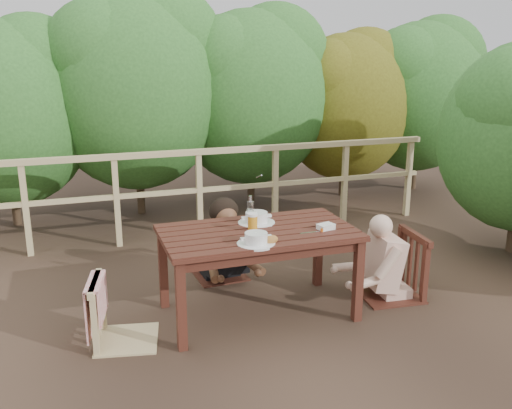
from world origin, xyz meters
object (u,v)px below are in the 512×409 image
object	(u,v)px
diner_right	(395,229)
butter_tub	(326,227)
chair_left	(123,282)
bottle	(250,210)
woman	(219,214)
soup_near	(256,239)
table	(258,273)
chair_right	(391,238)
soup_far	(257,218)
chair_far	(220,230)
bread_roll	(271,239)
beer_glass	(253,223)

from	to	relation	value
diner_right	butter_tub	xyz separation A→B (m)	(-0.70, -0.12, 0.12)
chair_left	bottle	size ratio (longest dim) A/B	3.79
woman	soup_near	distance (m)	1.15
table	chair_right	world-z (taller)	chair_right
soup_far	bottle	distance (m)	0.09
table	woman	xyz separation A→B (m)	(-0.09, 0.86, 0.26)
diner_right	chair_left	bearing A→B (deg)	97.29
chair_right	chair_far	bearing A→B (deg)	-119.11
table	chair_right	xyz separation A→B (m)	(1.18, -0.03, 0.17)
bread_roll	diner_right	bearing A→B (deg)	12.03
chair_left	bread_roll	size ratio (longest dim) A/B	8.20
chair_right	bread_roll	size ratio (longest dim) A/B	9.26
chair_far	chair_left	bearing A→B (deg)	-138.71
butter_tub	chair_far	bearing A→B (deg)	105.87
diner_right	bottle	size ratio (longest dim) A/B	4.94
bottle	bread_roll	bearing A→B (deg)	-90.50
chair_far	beer_glass	xyz separation A→B (m)	(0.04, -0.84, 0.31)
chair_right	diner_right	bearing A→B (deg)	95.34
bottle	butter_tub	bearing A→B (deg)	-33.85
woman	butter_tub	world-z (taller)	woman
beer_glass	butter_tub	world-z (taller)	beer_glass
chair_right	beer_glass	world-z (taller)	chair_right
beer_glass	bottle	bearing A→B (deg)	76.90
chair_left	butter_tub	world-z (taller)	chair_left
soup_far	bread_roll	xyz separation A→B (m)	(-0.06, -0.48, -0.02)
chair_far	bottle	bearing A→B (deg)	-85.53
chair_far	diner_right	size ratio (longest dim) A/B	0.76
woman	chair_far	bearing A→B (deg)	86.87
chair_left	woman	distance (m)	1.37
chair_far	diner_right	bearing A→B (deg)	-36.96
beer_glass	bottle	size ratio (longest dim) A/B	0.62
beer_glass	woman	bearing A→B (deg)	92.86
soup_far	bottle	xyz separation A→B (m)	(-0.05, -0.00, 0.07)
woman	beer_glass	xyz separation A→B (m)	(0.04, -0.86, 0.17)
soup_far	beer_glass	bearing A→B (deg)	-117.02
table	bread_roll	world-z (taller)	bread_roll
diner_right	soup_far	world-z (taller)	diner_right
table	beer_glass	world-z (taller)	beer_glass
table	soup_near	world-z (taller)	soup_near
woman	bread_roll	size ratio (longest dim) A/B	10.75
bottle	soup_far	bearing A→B (deg)	0.78
table	butter_tub	world-z (taller)	butter_tub
woman	chair_right	bearing A→B (deg)	141.80
table	chair_right	bearing A→B (deg)	-1.60
diner_right	soup_far	xyz separation A→B (m)	(-1.16, 0.22, 0.14)
chair_right	butter_tub	size ratio (longest dim) A/B	8.00
chair_far	beer_glass	world-z (taller)	chair_far
chair_left	chair_far	bearing A→B (deg)	-34.37
soup_far	chair_right	bearing A→B (deg)	-11.19
bread_roll	bottle	xyz separation A→B (m)	(0.00, 0.48, 0.09)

